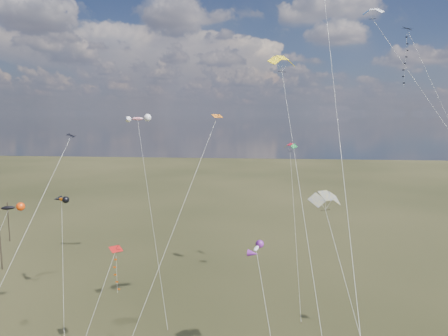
{
  "coord_description": "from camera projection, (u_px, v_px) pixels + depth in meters",
  "views": [
    {
      "loc": [
        4.68,
        -29.01,
        25.4
      ],
      "look_at": [
        0.0,
        18.0,
        19.0
      ],
      "focal_mm": 32.0,
      "sensor_mm": 36.0,
      "label": 1
    }
  ],
  "objects": [
    {
      "name": "novelty_redwhite_stripe",
      "position": [
        138.0,
        119.0,
        61.16
      ],
      "size": [
        10.21,
        17.91,
        25.37
      ],
      "color": "red",
      "rests_on": "ground"
    },
    {
      "name": "utility_pole_far",
      "position": [
        8.0,
        221.0,
        79.83
      ],
      "size": [
        1.4,
        0.2,
        8.0
      ],
      "color": "black",
      "rests_on": "ground"
    },
    {
      "name": "novelty_orange_black",
      "position": [
        62.0,
        200.0,
        52.72
      ],
      "size": [
        5.6,
        10.18,
        14.75
      ],
      "color": "#D75600",
      "rests_on": "ground"
    },
    {
      "name": "diamond_black_mid",
      "position": [
        27.0,
        228.0,
        35.18
      ],
      "size": [
        3.85,
        20.1,
        23.42
      ],
      "color": "black",
      "rests_on": "ground"
    },
    {
      "name": "diamond_orange_center",
      "position": [
        188.0,
        190.0,
        37.35
      ],
      "size": [
        9.03,
        14.35,
        25.4
      ],
      "color": "orange",
      "rests_on": "ground"
    },
    {
      "name": "parafoil_striped",
      "position": [
        326.0,
        196.0,
        33.33
      ],
      "size": [
        5.85,
        13.01,
        19.38
      ],
      "color": "yellow",
      "rests_on": "ground"
    },
    {
      "name": "novelty_white_purple",
      "position": [
        257.0,
        250.0,
        32.98
      ],
      "size": [
        4.05,
        13.15,
        14.74
      ],
      "color": "silver",
      "rests_on": "ground"
    },
    {
      "name": "diamond_red_low",
      "position": [
        115.0,
        274.0,
        38.28
      ],
      "size": [
        3.76,
        7.84,
        12.75
      ],
      "color": "red",
      "rests_on": "ground"
    },
    {
      "name": "novelty_black_orange",
      "position": [
        8.0,
        208.0,
        50.48
      ],
      "size": [
        3.3,
        12.2,
        14.15
      ],
      "color": "black",
      "rests_on": "ground"
    },
    {
      "name": "parafoil_blue_white",
      "position": [
        375.0,
        12.0,
        45.98
      ],
      "size": [
        18.67,
        23.46,
        37.99
      ],
      "color": "blue",
      "rests_on": "ground"
    },
    {
      "name": "utility_pole_near",
      "position": [
        0.0,
        245.0,
        65.24
      ],
      "size": [
        1.4,
        0.2,
        8.0
      ],
      "color": "black",
      "rests_on": "ground"
    },
    {
      "name": "diamond_black_high",
      "position": [
        414.0,
        72.0,
        44.32
      ],
      "size": [
        11.8,
        16.43,
        35.1
      ],
      "color": "black",
      "rests_on": "ground"
    },
    {
      "name": "parafoil_yellow",
      "position": [
        283.0,
        59.0,
        37.76
      ],
      "size": [
        5.65,
        18.29,
        31.39
      ],
      "color": "yellow",
      "rests_on": "ground"
    },
    {
      "name": "parafoil_tricolor",
      "position": [
        290.0,
        145.0,
        59.48
      ],
      "size": [
        2.27,
        14.88,
        21.46
      ],
      "color": "#D0C205",
      "rests_on": "ground"
    }
  ]
}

